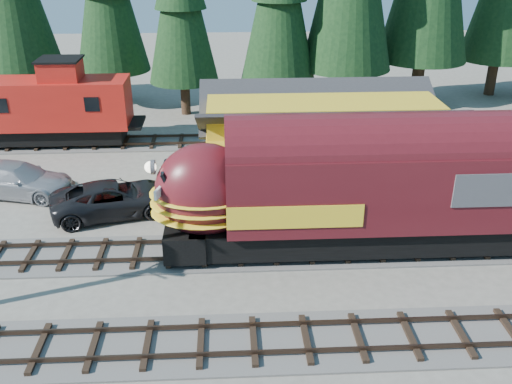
{
  "coord_description": "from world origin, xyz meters",
  "views": [
    {
      "loc": [
        -4.92,
        -17.37,
        13.0
      ],
      "look_at": [
        -3.8,
        4.0,
        2.91
      ],
      "focal_mm": 40.0,
      "sensor_mm": 36.0,
      "label": 1
    }
  ],
  "objects_px": {
    "depot": "(322,137)",
    "pickup_truck_b": "(17,180)",
    "locomotive": "(351,194)",
    "pickup_truck_a": "(114,199)",
    "caboose": "(51,107)"
  },
  "relations": [
    {
      "from": "depot",
      "to": "pickup_truck_b",
      "type": "bearing_deg",
      "value": -179.89
    },
    {
      "from": "depot",
      "to": "locomotive",
      "type": "relative_size",
      "value": 0.74
    },
    {
      "from": "depot",
      "to": "locomotive",
      "type": "bearing_deg",
      "value": -88.31
    },
    {
      "from": "depot",
      "to": "pickup_truck_a",
      "type": "bearing_deg",
      "value": -166.77
    },
    {
      "from": "locomotive",
      "to": "pickup_truck_a",
      "type": "height_order",
      "value": "locomotive"
    },
    {
      "from": "caboose",
      "to": "pickup_truck_a",
      "type": "height_order",
      "value": "caboose"
    },
    {
      "from": "pickup_truck_a",
      "to": "pickup_truck_b",
      "type": "distance_m",
      "value": 5.95
    },
    {
      "from": "locomotive",
      "to": "caboose",
      "type": "distance_m",
      "value": 21.43
    },
    {
      "from": "locomotive",
      "to": "pickup_truck_b",
      "type": "height_order",
      "value": "locomotive"
    },
    {
      "from": "depot",
      "to": "caboose",
      "type": "xyz_separation_m",
      "value": [
        -16.03,
        7.5,
        -0.4
      ]
    },
    {
      "from": "depot",
      "to": "caboose",
      "type": "relative_size",
      "value": 1.29
    },
    {
      "from": "pickup_truck_a",
      "to": "caboose",
      "type": "bearing_deg",
      "value": 13.64
    },
    {
      "from": "depot",
      "to": "caboose",
      "type": "distance_m",
      "value": 17.7
    },
    {
      "from": "pickup_truck_b",
      "to": "pickup_truck_a",
      "type": "bearing_deg",
      "value": -101.49
    },
    {
      "from": "locomotive",
      "to": "pickup_truck_a",
      "type": "xyz_separation_m",
      "value": [
        -10.75,
        4.02,
        -1.9
      ]
    }
  ]
}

